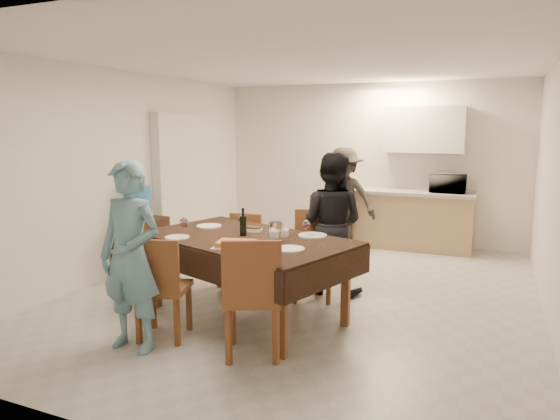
{
  "coord_description": "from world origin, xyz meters",
  "views": [
    {
      "loc": [
        1.92,
        -5.21,
        1.91
      ],
      "look_at": [
        -0.19,
        -0.3,
        1.0
      ],
      "focal_mm": 32.0,
      "sensor_mm": 36.0,
      "label": 1
    }
  ],
  "objects": [
    {
      "name": "water_pitcher",
      "position": [
        0.05,
        -0.96,
        0.91
      ],
      "size": [
        0.12,
        0.12,
        0.19
      ],
      "primitive_type": "cylinder",
      "color": "white",
      "rests_on": "dining_table"
    },
    {
      "name": "kitchen_worktop",
      "position": [
        0.6,
        2.68,
        0.89
      ],
      "size": [
        2.24,
        0.64,
        0.05
      ],
      "primitive_type": "cube",
      "color": "#A2A29E",
      "rests_on": "kitchen_base_cabinet"
    },
    {
      "name": "floor",
      "position": [
        0.0,
        0.0,
        0.0
      ],
      "size": [
        5.0,
        6.0,
        0.02
      ],
      "primitive_type": "cube",
      "color": "#B1B2AD",
      "rests_on": "ground"
    },
    {
      "name": "person_kitchen",
      "position": [
        -0.2,
        2.23,
        0.79
      ],
      "size": [
        1.02,
        0.59,
        1.58
      ],
      "primitive_type": "imported",
      "color": "black",
      "rests_on": "floor"
    },
    {
      "name": "microwave",
      "position": [
        1.3,
        2.68,
        1.05
      ],
      "size": [
        0.51,
        0.35,
        0.28
      ],
      "primitive_type": "imported",
      "rotation": [
        0.0,
        0.0,
        3.14
      ],
      "color": "white",
      "rests_on": "kitchen_worktop"
    },
    {
      "name": "chair_far_left",
      "position": [
        -0.75,
        -0.24,
        0.53
      ],
      "size": [
        0.45,
        0.45,
        0.47
      ],
      "rotation": [
        0.0,
        0.0,
        3.28
      ],
      "color": "brown",
      "rests_on": "floor"
    },
    {
      "name": "wall_front",
      "position": [
        0.0,
        -3.0,
        1.3
      ],
      "size": [
        5.0,
        0.02,
        2.6
      ],
      "primitive_type": "cube",
      "color": "white",
      "rests_on": "floor"
    },
    {
      "name": "person_far",
      "position": [
        0.25,
        0.14,
        0.81
      ],
      "size": [
        0.79,
        0.62,
        1.62
      ],
      "primitive_type": "imported",
      "rotation": [
        0.0,
        0.0,
        3.13
      ],
      "color": "black",
      "rests_on": "floor"
    },
    {
      "name": "ceiling",
      "position": [
        0.0,
        0.0,
        2.6
      ],
      "size": [
        5.0,
        6.0,
        0.02
      ],
      "primitive_type": "cube",
      "color": "white",
      "rests_on": "wall_back"
    },
    {
      "name": "upper_cabinet",
      "position": [
        0.9,
        2.82,
        1.85
      ],
      "size": [
        1.2,
        0.34,
        0.7
      ],
      "primitive_type": "cube",
      "color": "white",
      "rests_on": "wall_back"
    },
    {
      "name": "console",
      "position": [
        -2.28,
        -0.05,
        0.35
      ],
      "size": [
        0.37,
        0.75,
        0.69
      ],
      "primitive_type": "cube",
      "color": "black",
      "rests_on": "floor"
    },
    {
      "name": "plate_far_left",
      "position": [
        -0.9,
        -0.61,
        0.83
      ],
      "size": [
        0.27,
        0.27,
        0.02
      ],
      "primitive_type": "cylinder",
      "color": "white",
      "rests_on": "dining_table"
    },
    {
      "name": "person_near",
      "position": [
        -0.85,
        -1.96,
        0.82
      ],
      "size": [
        0.6,
        0.39,
        1.63
      ],
      "primitive_type": "imported",
      "rotation": [
        0.0,
        0.0,
        0.0
      ],
      "color": "#5F92A9",
      "rests_on": "floor"
    },
    {
      "name": "wine_glass_c",
      "position": [
        -0.5,
        -0.61,
        0.9
      ],
      "size": [
        0.08,
        0.08,
        0.17
      ],
      "primitive_type": null,
      "color": "white",
      "rests_on": "dining_table"
    },
    {
      "name": "wine_glass_b",
      "position": [
        0.25,
        -0.66,
        0.91
      ],
      "size": [
        0.08,
        0.08,
        0.17
      ],
      "primitive_type": null,
      "color": "white",
      "rests_on": "dining_table"
    },
    {
      "name": "savoury_tart",
      "position": [
        -0.2,
        -1.29,
        0.84
      ],
      "size": [
        0.45,
        0.38,
        0.05
      ],
      "primitive_type": "cube",
      "rotation": [
        0.0,
        0.0,
        0.22
      ],
      "color": "#D5863E",
      "rests_on": "dining_table"
    },
    {
      "name": "plate_near_right",
      "position": [
        0.3,
        -1.21,
        0.83
      ],
      "size": [
        0.26,
        0.26,
        0.02
      ],
      "primitive_type": "cylinder",
      "color": "white",
      "rests_on": "dining_table"
    },
    {
      "name": "chair_far_right",
      "position": [
        0.15,
        -0.25,
        0.6
      ],
      "size": [
        0.55,
        0.56,
        0.53
      ],
      "rotation": [
        0.0,
        0.0,
        3.43
      ],
      "color": "brown",
      "rests_on": "floor"
    },
    {
      "name": "stub_partition",
      "position": [
        -2.42,
        1.2,
        1.05
      ],
      "size": [
        0.15,
        1.4,
        2.1
      ],
      "primitive_type": "cube",
      "color": "silver",
      "rests_on": "floor"
    },
    {
      "name": "wall_back",
      "position": [
        0.0,
        3.0,
        1.3
      ],
      "size": [
        5.0,
        0.02,
        2.6
      ],
      "primitive_type": "cube",
      "color": "white",
      "rests_on": "floor"
    },
    {
      "name": "chair_near_left",
      "position": [
        -0.75,
        -1.75,
        0.58
      ],
      "size": [
        0.54,
        0.55,
        0.52
      ],
      "rotation": [
        0.0,
        0.0,
        0.29
      ],
      "color": "brown",
      "rests_on": "floor"
    },
    {
      "name": "wall_left",
      "position": [
        -2.5,
        0.0,
        1.3
      ],
      "size": [
        0.02,
        6.0,
        2.6
      ],
      "primitive_type": "cube",
      "color": "white",
      "rests_on": "floor"
    },
    {
      "name": "chair_near_right",
      "position": [
        0.15,
        -1.76,
        0.63
      ],
      "size": [
        0.62,
        0.64,
        0.56
      ],
      "rotation": [
        0.0,
        0.0,
        0.43
      ],
      "color": "brown",
      "rests_on": "floor"
    },
    {
      "name": "plate_near_left",
      "position": [
        -0.9,
        -1.21,
        0.83
      ],
      "size": [
        0.24,
        0.24,
        0.01
      ],
      "primitive_type": "cylinder",
      "color": "white",
      "rests_on": "dining_table"
    },
    {
      "name": "salad_bowl",
      "position": [
        -0.0,
        -0.73,
        0.85
      ],
      "size": [
        0.17,
        0.17,
        0.07
      ],
      "primitive_type": "cylinder",
      "color": "white",
      "rests_on": "dining_table"
    },
    {
      "name": "wall_right",
      "position": [
        2.5,
        0.0,
        1.3
      ],
      "size": [
        0.02,
        6.0,
        2.6
      ],
      "primitive_type": "cube",
      "color": "white",
      "rests_on": "floor"
    },
    {
      "name": "wine_glass_a",
      "position": [
        -0.85,
        -1.16,
        0.92
      ],
      "size": [
        0.09,
        0.09,
        0.2
      ],
      "primitive_type": null,
      "color": "white",
      "rests_on": "dining_table"
    },
    {
      "name": "mushroom_dish",
      "position": [
        -0.35,
        -0.63,
        0.83
      ],
      "size": [
        0.19,
        0.19,
        0.03
      ],
      "primitive_type": "cylinder",
      "color": "white",
      "rests_on": "dining_table"
    },
    {
      "name": "water_jug",
      "position": [
        -2.28,
        -0.05,
        0.92
      ],
      "size": [
        0.3,
        0.3,
        0.45
      ],
      "primitive_type": "cylinder",
      "color": "#4192D4",
      "rests_on": "console"
    },
    {
      "name": "kitchen_base_cabinet",
      "position": [
        0.6,
        2.68,
        0.43
      ],
      "size": [
        2.2,
        0.6,
        0.86
      ],
      "primitive_type": "cube",
      "color": "tan",
      "rests_on": "floor"
    },
    {
      "name": "dining_table",
      "position": [
        -0.3,
        -0.91,
        0.78
      ],
      "size": [
        2.37,
        1.82,
        0.82
      ],
      "rotation": [
        0.0,
        0.0,
        -0.32
      ],
      "color": "black",
      "rests_on": "floor"
    },
    {
      "name": "wine_bottle",
      "position": [
        -0.35,
        -0.86,
        0.96
      ],
      "size": [
        0.07,
        0.07,
        0.28
      ],
      "primitive_type": null,
      "color": "black",
      "rests_on": "dining_table"
    },
    {
      "name": "plate_far_right",
      "position": [
        0.3,
        -0.61,
        0.83
      ],
      "size": [
        0.29,
        0.29,
        0.02
      ],
      "primitive_type": "cylinder",
      "color": "white",
      "rests_on": "dining_table"
    }
  ]
}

